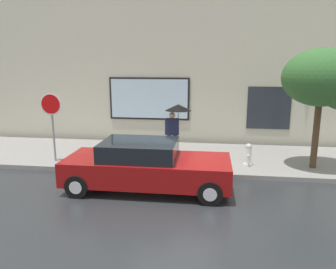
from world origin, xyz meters
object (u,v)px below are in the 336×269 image
fire_hydrant (248,155)px  pedestrian_with_umbrella (176,116)px  parked_car (146,166)px  stop_sign (52,114)px  street_tree (326,80)px

fire_hydrant → pedestrian_with_umbrella: size_ratio=0.39×
fire_hydrant → pedestrian_with_umbrella: 2.87m
fire_hydrant → parked_car: bearing=-144.6°
pedestrian_with_umbrella → stop_sign: stop_sign is taller
parked_car → pedestrian_with_umbrella: bearing=79.2°
pedestrian_with_umbrella → street_tree: (4.79, -0.69, 1.35)m
parked_car → street_tree: size_ratio=1.20×
street_tree → stop_sign: bearing=-177.5°
fire_hydrant → pedestrian_with_umbrella: bearing=165.6°
pedestrian_with_umbrella → stop_sign: size_ratio=0.81×
fire_hydrant → pedestrian_with_umbrella: (-2.54, 0.65, 1.17)m
parked_car → stop_sign: 4.23m
pedestrian_with_umbrella → street_tree: street_tree is taller
parked_car → pedestrian_with_umbrella: (0.55, 2.85, 0.99)m
parked_car → stop_sign: (-3.66, 1.78, 1.16)m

